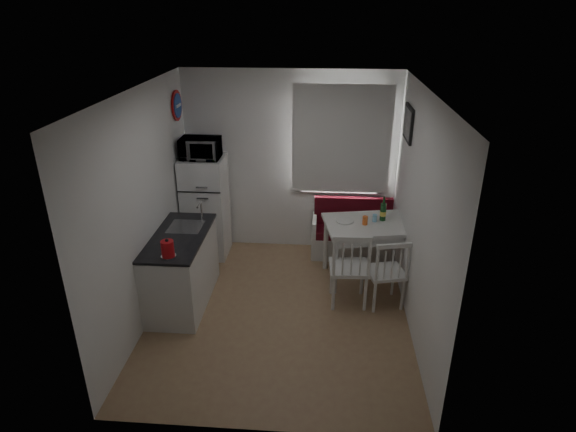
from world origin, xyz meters
name	(u,v)px	position (x,y,z in m)	size (l,w,h in m)	color
floor	(280,312)	(0.00, 0.00, 0.00)	(3.00, 3.50, 0.02)	#976F50
ceiling	(278,91)	(0.00, 0.00, 2.60)	(3.00, 3.50, 0.02)	white
wall_back	(290,163)	(0.00, 1.75, 1.30)	(3.00, 0.02, 2.60)	white
wall_front	(257,305)	(0.00, -1.75, 1.30)	(3.00, 0.02, 2.60)	white
wall_left	(145,208)	(-1.50, 0.00, 1.30)	(0.02, 3.50, 2.60)	white
wall_right	(419,217)	(1.50, 0.00, 1.30)	(0.02, 3.50, 2.60)	white
window	(341,142)	(0.70, 1.72, 1.62)	(1.22, 0.06, 1.47)	silver
curtain	(341,140)	(0.70, 1.65, 1.68)	(1.35, 0.02, 1.50)	white
kitchen_counter	(182,268)	(-1.20, 0.16, 0.46)	(0.62, 1.32, 1.16)	silver
wall_sign	(177,106)	(-1.47, 1.45, 2.15)	(0.40, 0.40, 0.03)	navy
picture_frame	(408,123)	(1.48, 1.10, 2.05)	(0.04, 0.52, 0.42)	black
bench	(352,237)	(0.92, 1.51, 0.28)	(1.17, 0.45, 0.84)	silver
dining_table	(368,229)	(1.06, 0.85, 0.73)	(1.21, 0.95, 0.82)	silver
chair_left	(350,262)	(0.81, 0.18, 0.62)	(0.49, 0.47, 0.53)	silver
chair_right	(387,267)	(1.25, 0.19, 0.56)	(0.51, 0.50, 0.49)	silver
fridge	(206,207)	(-1.18, 1.40, 0.73)	(0.58, 0.58, 1.46)	white
microwave	(200,148)	(-1.18, 1.35, 1.61)	(0.52, 0.35, 0.29)	white
kettle	(168,249)	(-1.15, -0.38, 1.01)	(0.16, 0.16, 0.22)	red
wine_bottle	(383,209)	(1.25, 0.95, 0.98)	(0.08, 0.08, 0.32)	#16451D
drinking_glass_orange	(365,220)	(1.01, 0.80, 0.87)	(0.07, 0.07, 0.11)	orange
drinking_glass_blue	(375,218)	(1.14, 0.90, 0.87)	(0.06, 0.06, 0.10)	#8DCEF0
plate	(345,221)	(0.76, 0.87, 0.83)	(0.23, 0.23, 0.02)	white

